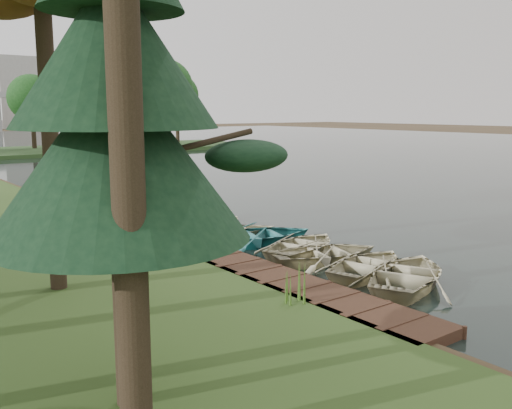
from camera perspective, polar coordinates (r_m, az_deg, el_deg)
ground at (r=18.72m, az=0.50°, el=-5.26°), size 300.00×300.00×0.00m
water at (r=53.74m, az=12.85°, el=4.18°), size 130.00×200.00×0.05m
boardwalk at (r=17.78m, az=-3.60°, el=-5.57°), size 1.60×16.00×0.30m
peninsula at (r=67.24m, az=-20.77°, el=4.99°), size 50.00×14.00×0.45m
far_trees at (r=66.23m, az=-23.89°, el=10.12°), size 45.60×5.60×8.80m
building_a at (r=159.74m, az=-22.74°, el=10.27°), size 10.00×8.00×18.00m
rowboat_0 at (r=16.04m, az=15.02°, el=-6.46°), size 4.58×4.05×0.79m
rowboat_1 at (r=16.92m, az=11.26°, el=-5.65°), size 3.86×3.18×0.69m
rowboat_2 at (r=17.92m, az=6.96°, el=-4.62°), size 4.14×3.47×0.74m
rowboat_3 at (r=18.93m, az=4.77°, el=-3.85°), size 4.06×3.44×0.72m
rowboat_4 at (r=20.08m, az=0.34°, el=-2.90°), size 4.52×3.75×0.81m
rowboat_5 at (r=21.16m, az=-2.26°, el=-2.46°), size 3.80×3.20×0.67m
rowboat_6 at (r=22.37m, az=-4.03°, el=-1.82°), size 3.90×3.41×0.67m
rowboat_7 at (r=23.83m, az=-6.02°, el=-1.06°), size 3.69×2.67×0.75m
stored_rowboat at (r=23.52m, az=-18.72°, el=-1.21°), size 3.07×2.30×0.61m
pine_tree at (r=8.40m, az=-13.88°, el=10.44°), size 3.80×3.80×7.70m
reeds_0 at (r=13.45m, az=3.99°, el=-7.84°), size 0.60×0.60×0.92m
reeds_1 at (r=20.30m, az=-11.77°, el=-2.18°), size 0.60×0.60×0.86m
reeds_2 at (r=21.44m, az=-14.43°, el=-1.41°), size 0.60×0.60×1.05m
reeds_3 at (r=23.03m, az=-19.87°, el=-0.95°), size 0.60×0.60×1.04m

